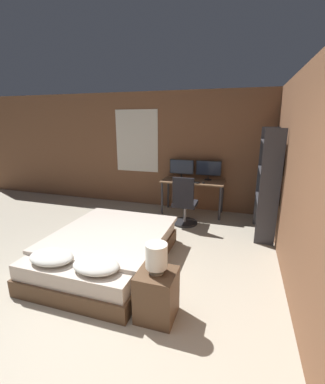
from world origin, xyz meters
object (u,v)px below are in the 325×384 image
at_px(keyboard, 191,182).
at_px(office_chair, 184,206).
at_px(bookshelf, 268,181).
at_px(bed, 108,249).
at_px(bedside_lamp, 156,256).
at_px(desk, 193,185).
at_px(nightstand, 157,295).
at_px(monitor_right, 209,169).
at_px(monitor_left, 182,167).
at_px(computer_mouse, 204,183).

height_order(keyboard, office_chair, office_chair).
height_order(office_chair, bookshelf, bookshelf).
relative_size(bed, bedside_lamp, 6.48).
xyz_separation_m(desk, office_chair, (-0.02, -0.71, -0.26)).
relative_size(nightstand, monitor_right, 0.96).
xyz_separation_m(bedside_lamp, keyboard, (-0.27, 3.11, 0.05)).
xyz_separation_m(monitor_left, bookshelf, (1.79, -1.00, 0.03)).
bearing_deg(nightstand, bedside_lamp, 135.00).
bearing_deg(monitor_right, office_chair, -110.11).
relative_size(bedside_lamp, monitor_left, 0.57).
relative_size(bedside_lamp, office_chair, 0.32).
xyz_separation_m(nightstand, computer_mouse, (-0.01, 3.11, 0.51)).
height_order(bedside_lamp, desk, bedside_lamp).
height_order(desk, computer_mouse, computer_mouse).
relative_size(monitor_left, monitor_right, 1.00).
bearing_deg(office_chair, monitor_right, 69.89).
bearing_deg(nightstand, desk, 94.72).
distance_m(bedside_lamp, bookshelf, 2.79).
relative_size(nightstand, keyboard, 1.52).
relative_size(desk, monitor_left, 2.46).
bearing_deg(desk, bedside_lamp, -85.28).
bearing_deg(bedside_lamp, computer_mouse, 90.11).
relative_size(desk, monitor_right, 2.46).
height_order(nightstand, bookshelf, bookshelf).
bearing_deg(computer_mouse, nightstand, -89.89).
distance_m(bed, bookshelf, 2.93).
xyz_separation_m(nightstand, bookshelf, (1.20, 2.50, 0.77)).
height_order(bed, office_chair, office_chair).
bearing_deg(monitor_right, computer_mouse, -96.13).
xyz_separation_m(keyboard, bookshelf, (1.48, -0.61, 0.27)).
height_order(nightstand, keyboard, keyboard).
bearing_deg(monitor_right, nightstand, -90.59).
bearing_deg(bed, keyboard, 72.14).
distance_m(bedside_lamp, office_chair, 2.63).
bearing_deg(bookshelf, desk, 151.49).
relative_size(bedside_lamp, desk, 0.23).
distance_m(desk, computer_mouse, 0.35).
distance_m(bed, computer_mouse, 2.60).
distance_m(nightstand, computer_mouse, 3.15).
height_order(monitor_left, monitor_right, same).
xyz_separation_m(bed, computer_mouse, (1.02, 2.33, 0.54)).
relative_size(monitor_right, office_chair, 0.56).
height_order(monitor_right, office_chair, monitor_right).
height_order(monitor_right, computer_mouse, monitor_right).
relative_size(bed, nightstand, 3.88).
bearing_deg(bedside_lamp, monitor_left, 99.43).
height_order(desk, monitor_right, monitor_right).
height_order(desk, keyboard, keyboard).
bearing_deg(office_chair, keyboard, 87.47).
distance_m(bed, office_chair, 1.96).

